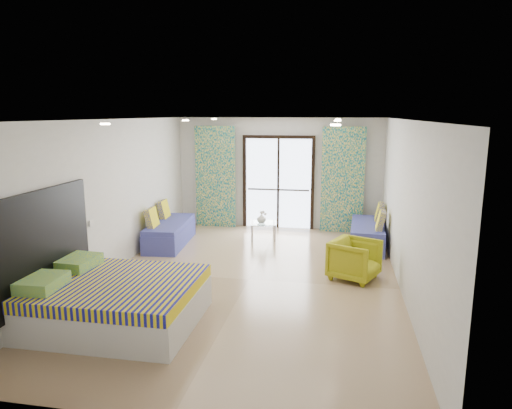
% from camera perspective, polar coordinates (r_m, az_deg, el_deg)
% --- Properties ---
extents(floor, '(5.00, 7.50, 0.01)m').
position_cam_1_polar(floor, '(7.92, -0.90, -9.35)').
color(floor, '#977A5A').
rests_on(floor, ground).
extents(ceiling, '(5.00, 7.50, 0.01)m').
position_cam_1_polar(ceiling, '(7.41, -0.96, 10.57)').
color(ceiling, silver).
rests_on(ceiling, ground).
extents(wall_back, '(5.00, 0.01, 2.70)m').
position_cam_1_polar(wall_back, '(11.21, 2.84, 3.90)').
color(wall_back, silver).
rests_on(wall_back, ground).
extents(wall_front, '(5.00, 0.01, 2.70)m').
position_cam_1_polar(wall_front, '(4.08, -11.47, -9.72)').
color(wall_front, silver).
rests_on(wall_front, ground).
extents(wall_left, '(0.01, 7.50, 2.70)m').
position_cam_1_polar(wall_left, '(8.40, -17.90, 0.85)').
color(wall_left, silver).
rests_on(wall_left, ground).
extents(wall_right, '(0.01, 7.50, 2.70)m').
position_cam_1_polar(wall_right, '(7.49, 18.19, -0.40)').
color(wall_right, silver).
rests_on(wall_right, ground).
extents(balcony_door, '(1.76, 0.08, 2.28)m').
position_cam_1_polar(balcony_door, '(11.19, 2.81, 3.41)').
color(balcony_door, black).
rests_on(balcony_door, floor).
extents(balcony_rail, '(1.52, 0.03, 0.04)m').
position_cam_1_polar(balcony_rail, '(11.25, 2.80, 1.86)').
color(balcony_rail, '#595451').
rests_on(balcony_rail, balcony_door).
extents(curtain_left, '(1.00, 0.10, 2.50)m').
position_cam_1_polar(curtain_left, '(11.35, -5.08, 3.45)').
color(curtain_left, beige).
rests_on(curtain_left, floor).
extents(curtain_right, '(1.00, 0.10, 2.50)m').
position_cam_1_polar(curtain_right, '(10.95, 10.78, 3.00)').
color(curtain_right, beige).
rests_on(curtain_right, floor).
extents(downlight_a, '(0.12, 0.12, 0.02)m').
position_cam_1_polar(downlight_a, '(6.00, -18.34, 9.54)').
color(downlight_a, '#FFE0B2').
rests_on(downlight_a, ceiling).
extents(downlight_b, '(0.12, 0.12, 0.02)m').
position_cam_1_polar(downlight_b, '(5.27, 9.91, 9.77)').
color(downlight_b, '#FFE0B2').
rests_on(downlight_b, ceiling).
extents(downlight_c, '(0.12, 0.12, 0.02)m').
position_cam_1_polar(downlight_c, '(8.75, -8.82, 10.36)').
color(downlight_c, '#FFE0B2').
rests_on(downlight_c, ceiling).
extents(downlight_d, '(0.12, 0.12, 0.02)m').
position_cam_1_polar(downlight_d, '(8.27, 10.15, 10.27)').
color(downlight_d, '#FFE0B2').
rests_on(downlight_d, ceiling).
extents(downlight_e, '(0.12, 0.12, 0.02)m').
position_cam_1_polar(downlight_e, '(10.66, -5.25, 10.60)').
color(downlight_e, '#FFE0B2').
rests_on(downlight_e, ceiling).
extents(downlight_f, '(0.12, 0.12, 0.02)m').
position_cam_1_polar(downlight_f, '(10.27, 10.24, 10.44)').
color(downlight_f, '#FFE0B2').
rests_on(downlight_f, ceiling).
extents(headboard, '(0.06, 2.10, 1.50)m').
position_cam_1_polar(headboard, '(6.85, -25.07, -4.56)').
color(headboard, black).
rests_on(headboard, floor).
extents(switch_plate, '(0.02, 0.10, 0.10)m').
position_cam_1_polar(switch_plate, '(7.86, -19.91, -2.20)').
color(switch_plate, silver).
rests_on(switch_plate, wall_left).
extents(bed, '(2.18, 1.78, 0.75)m').
position_cam_1_polar(bed, '(6.58, -17.39, -11.40)').
color(bed, silver).
rests_on(bed, floor).
extents(daybed_left, '(0.86, 1.86, 0.89)m').
position_cam_1_polar(daybed_left, '(10.06, -10.79, -3.38)').
color(daybed_left, '#3D4293').
rests_on(daybed_left, floor).
extents(daybed_right, '(0.78, 1.81, 0.88)m').
position_cam_1_polar(daybed_right, '(10.05, 13.83, -3.57)').
color(daybed_right, '#3D4293').
rests_on(daybed_right, floor).
extents(coffee_table, '(0.68, 0.68, 0.66)m').
position_cam_1_polar(coffee_table, '(10.30, 0.91, -2.48)').
color(coffee_table, silver).
rests_on(coffee_table, floor).
extents(vase, '(0.22, 0.23, 0.21)m').
position_cam_1_polar(vase, '(10.23, 0.70, -1.73)').
color(vase, white).
rests_on(vase, coffee_table).
extents(armchair, '(0.93, 0.95, 0.76)m').
position_cam_1_polar(armchair, '(8.02, 12.24, -6.51)').
color(armchair, '#A0A114').
rests_on(armchair, floor).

